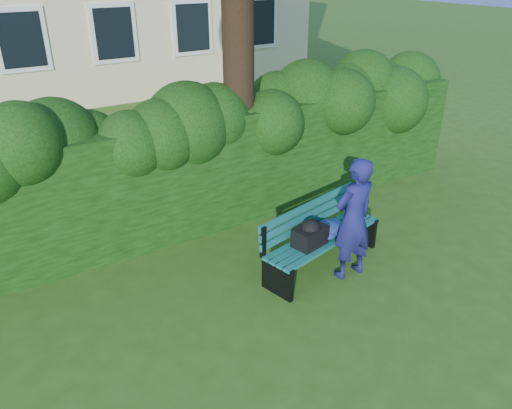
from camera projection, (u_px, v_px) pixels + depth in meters
ground at (280, 286)px, 6.56m from camera, size 80.00×80.00×0.00m
hedge at (202, 169)px, 7.83m from camera, size 10.00×1.00×1.80m
park_bench at (319, 234)px, 6.77m from camera, size 2.01×0.97×0.89m
man_reading at (353, 219)px, 6.45m from camera, size 0.62×0.42×1.69m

